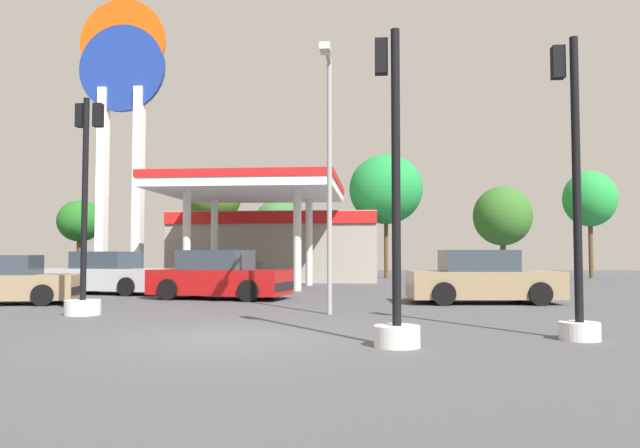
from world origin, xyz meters
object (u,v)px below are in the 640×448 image
object	(u,v)px
car_2	(6,282)
tree_5	(590,199)
car_0	(482,279)
corner_streetlamp	(329,156)
car_3	(220,277)
tree_4	(503,216)
tree_3	(386,189)
tree_2	(278,220)
tree_1	(213,197)
car_1	(109,275)
traffic_signal_2	(84,249)
station_pole_sign	(122,100)
traffic_signal_0	(395,253)
traffic_signal_1	(576,239)
tree_0	(80,222)

from	to	relation	value
car_2	tree_5	distance (m)	31.87
car_0	corner_streetlamp	distance (m)	6.55
car_3	tree_4	bearing A→B (deg)	55.81
tree_3	car_3	bearing A→B (deg)	-107.62
car_0	tree_2	size ratio (longest dim) A/B	0.93
tree_4	corner_streetlamp	size ratio (longest dim) A/B	0.90
car_3	tree_1	bearing A→B (deg)	105.91
car_1	traffic_signal_2	size ratio (longest dim) A/B	0.87
station_pole_sign	tree_3	distance (m)	16.16
tree_5	tree_1	bearing A→B (deg)	175.76
traffic_signal_0	traffic_signal_1	world-z (taller)	traffic_signal_1
car_2	traffic_signal_1	world-z (taller)	traffic_signal_1
tree_5	station_pole_sign	bearing A→B (deg)	-156.86
tree_1	car_2	bearing A→B (deg)	-89.51
car_2	tree_0	bearing A→B (deg)	111.97
traffic_signal_1	corner_streetlamp	size ratio (longest dim) A/B	0.83
traffic_signal_0	tree_2	distance (m)	28.61
tree_0	corner_streetlamp	size ratio (longest dim) A/B	0.79
traffic_signal_0	tree_0	world-z (taller)	traffic_signal_0
traffic_signal_0	tree_4	distance (m)	29.40
station_pole_sign	car_3	bearing A→B (deg)	-49.41
tree_1	tree_4	distance (m)	18.68
tree_5	traffic_signal_1	bearing A→B (deg)	-109.25
traffic_signal_1	tree_2	bearing A→B (deg)	109.46
car_2	traffic_signal_2	xyz separation A→B (m)	(3.70, -2.73, 0.91)
traffic_signal_1	tree_1	distance (m)	32.39
car_3	tree_0	bearing A→B (deg)	127.50
car_3	tree_4	size ratio (longest dim) A/B	0.83
tree_4	corner_streetlamp	distance (m)	25.20
traffic_signal_0	traffic_signal_2	size ratio (longest dim) A/B	0.97
tree_3	corner_streetlamp	xyz separation A→B (m)	(-1.72, -22.55, -1.58)
car_2	traffic_signal_0	distance (m)	13.02
car_2	corner_streetlamp	distance (m)	10.28
station_pole_sign	tree_4	world-z (taller)	station_pole_sign
tree_2	traffic_signal_2	bearing A→B (deg)	-92.06
tree_4	car_0	bearing A→B (deg)	-103.18
traffic_signal_2	tree_1	world-z (taller)	tree_1
station_pole_sign	tree_2	size ratio (longest dim) A/B	2.79
corner_streetlamp	tree_2	bearing A→B (deg)	102.16
car_2	car_1	bearing A→B (deg)	78.07
car_3	traffic_signal_0	size ratio (longest dim) A/B	0.92
tree_2	tree_5	bearing A→B (deg)	1.14
traffic_signal_2	tree_2	distance (m)	23.61
car_0	car_3	size ratio (longest dim) A/B	0.97
car_1	tree_0	distance (m)	18.90
tree_1	tree_5	size ratio (longest dim) A/B	1.10
car_0	tree_3	distance (m)	19.36
tree_0	tree_3	xyz separation A→B (m)	(19.62, -0.53, 1.83)
car_3	tree_3	xyz separation A→B (m)	(5.63, 17.71, 4.66)
traffic_signal_2	station_pole_sign	bearing A→B (deg)	110.46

